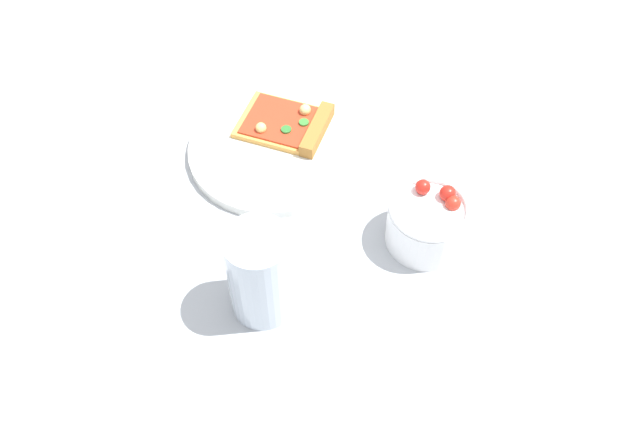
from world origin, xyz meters
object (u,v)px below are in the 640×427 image
object	(u,v)px
plate	(273,149)
pizza_slice_main	(291,125)
salad_bowl	(428,222)
soda_glass	(260,276)

from	to	relation	value
plate	pizza_slice_main	world-z (taller)	pizza_slice_main
salad_bowl	soda_glass	xyz separation A→B (m)	(-0.21, -0.08, 0.02)
plate	soda_glass	xyz separation A→B (m)	(-0.02, -0.25, 0.05)
pizza_slice_main	soda_glass	bearing A→B (deg)	-98.67
salad_bowl	soda_glass	distance (m)	0.23
salad_bowl	soda_glass	size ratio (longest dim) A/B	0.77
pizza_slice_main	salad_bowl	bearing A→B (deg)	-49.53
plate	pizza_slice_main	size ratio (longest dim) A/B	1.58
plate	pizza_slice_main	xyz separation A→B (m)	(0.03, 0.03, 0.01)
soda_glass	plate	bearing A→B (deg)	86.44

